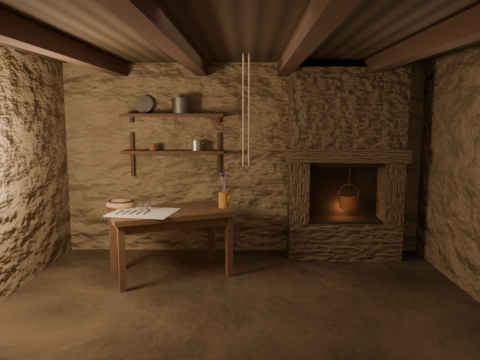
{
  "coord_description": "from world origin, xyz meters",
  "views": [
    {
      "loc": [
        0.08,
        -3.93,
        1.74
      ],
      "look_at": [
        -0.01,
        0.9,
        1.08
      ],
      "focal_mm": 35.0,
      "sensor_mm": 36.0,
      "label": 1
    }
  ],
  "objects_px": {
    "work_table": "(170,240)",
    "iron_stockpot": "(181,107)",
    "stoneware_jug": "(224,192)",
    "wooden_bowl": "(121,204)",
    "red_pot": "(349,201)"
  },
  "relations": [
    {
      "from": "work_table",
      "to": "iron_stockpot",
      "type": "distance_m",
      "value": 1.67
    },
    {
      "from": "stoneware_jug",
      "to": "iron_stockpot",
      "type": "height_order",
      "value": "iron_stockpot"
    },
    {
      "from": "wooden_bowl",
      "to": "red_pot",
      "type": "bearing_deg",
      "value": 11.96
    },
    {
      "from": "wooden_bowl",
      "to": "red_pot",
      "type": "relative_size",
      "value": 0.62
    },
    {
      "from": "iron_stockpot",
      "to": "stoneware_jug",
      "type": "bearing_deg",
      "value": -49.75
    },
    {
      "from": "work_table",
      "to": "stoneware_jug",
      "type": "height_order",
      "value": "stoneware_jug"
    },
    {
      "from": "stoneware_jug",
      "to": "red_pot",
      "type": "bearing_deg",
      "value": 8.17
    },
    {
      "from": "wooden_bowl",
      "to": "red_pot",
      "type": "distance_m",
      "value": 2.7
    },
    {
      "from": "red_pot",
      "to": "iron_stockpot",
      "type": "bearing_deg",
      "value": 176.65
    },
    {
      "from": "work_table",
      "to": "iron_stockpot",
      "type": "relative_size",
      "value": 6.38
    },
    {
      "from": "stoneware_jug",
      "to": "iron_stockpot",
      "type": "bearing_deg",
      "value": 118.86
    },
    {
      "from": "work_table",
      "to": "stoneware_jug",
      "type": "distance_m",
      "value": 0.79
    },
    {
      "from": "stoneware_jug",
      "to": "red_pot",
      "type": "distance_m",
      "value": 1.6
    },
    {
      "from": "stoneware_jug",
      "to": "iron_stockpot",
      "type": "distance_m",
      "value": 1.28
    },
    {
      "from": "iron_stockpot",
      "to": "red_pot",
      "type": "distance_m",
      "value": 2.35
    }
  ]
}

